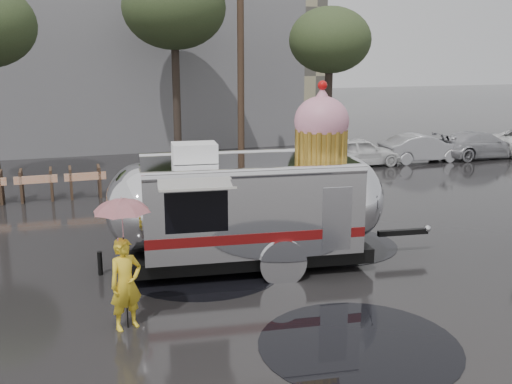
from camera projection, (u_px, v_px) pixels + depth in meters
name	position (u px, v px, depth m)	size (l,w,h in m)	color
ground	(326.00, 297.00, 11.70)	(120.00, 120.00, 0.00)	black
puddles	(292.00, 270.00, 13.09)	(6.81, 8.48, 0.01)	black
grey_building	(66.00, 15.00, 31.17)	(22.00, 12.00, 13.00)	slate
utility_pole	(241.00, 52.00, 24.33)	(1.60, 0.28, 9.00)	#473323
tree_mid	(174.00, 8.00, 24.10)	(4.20, 4.20, 8.03)	#382D26
tree_right	(330.00, 41.00, 24.36)	(3.36, 3.36, 6.42)	#382D26
barricade_row	(37.00, 184.00, 19.10)	(4.30, 0.80, 1.00)	#473323
parked_cars	(457.00, 143.00, 26.20)	(13.20, 1.90, 1.50)	silver
airstream_trailer	(252.00, 202.00, 13.16)	(7.67, 3.17, 4.15)	silver
person_left	(126.00, 284.00, 10.22)	(0.58, 0.39, 1.62)	yellow
umbrella_pink	(122.00, 220.00, 9.96)	(1.17, 1.17, 2.35)	pink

